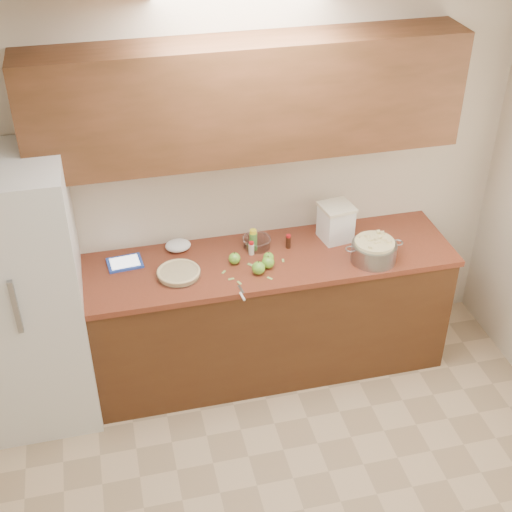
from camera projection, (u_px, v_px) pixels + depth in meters
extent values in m
plane|color=white|center=(351.00, 95.00, 2.48)|extent=(3.60, 3.60, 0.00)
plane|color=beige|center=(242.00, 184.00, 4.65)|extent=(3.60, 0.00, 3.60)
cube|color=#472814|center=(254.00, 317.00, 4.88)|extent=(2.60, 0.65, 0.88)
cube|color=brown|center=(254.00, 262.00, 4.62)|extent=(2.64, 0.68, 0.04)
cube|color=brown|center=(247.00, 99.00, 4.15)|extent=(2.60, 0.34, 0.70)
cube|color=silver|center=(24.00, 297.00, 4.31)|extent=(0.70, 0.70, 1.80)
cylinder|color=silver|center=(179.00, 274.00, 4.44)|extent=(0.28, 0.28, 0.04)
cylinder|color=beige|center=(179.00, 273.00, 4.44)|extent=(0.25, 0.25, 0.03)
torus|color=beige|center=(179.00, 272.00, 4.44)|extent=(0.27, 0.27, 0.02)
cylinder|color=gray|center=(374.00, 252.00, 4.57)|extent=(0.29, 0.29, 0.12)
torus|color=gray|center=(351.00, 249.00, 4.51)|extent=(0.07, 0.07, 0.01)
torus|color=gray|center=(398.00, 243.00, 4.57)|extent=(0.07, 0.07, 0.01)
cylinder|color=beige|center=(374.00, 250.00, 4.56)|extent=(0.25, 0.25, 0.13)
cube|color=white|center=(336.00, 223.00, 4.75)|extent=(0.22, 0.22, 0.23)
cube|color=beige|center=(337.00, 207.00, 4.68)|extent=(0.24, 0.24, 0.02)
cube|color=#2341A8|center=(125.00, 263.00, 4.56)|extent=(0.23, 0.19, 0.01)
cube|color=white|center=(125.00, 262.00, 4.56)|extent=(0.19, 0.15, 0.00)
cube|color=gray|center=(241.00, 289.00, 4.34)|extent=(0.03, 0.09, 0.00)
cylinder|color=white|center=(242.00, 296.00, 4.27)|extent=(0.02, 0.08, 0.02)
cylinder|color=#4C8C38|center=(253.00, 241.00, 4.68)|extent=(0.05, 0.05, 0.12)
cylinder|color=yellow|center=(253.00, 232.00, 4.64)|extent=(0.05, 0.05, 0.03)
cylinder|color=beige|center=(251.00, 249.00, 4.64)|extent=(0.04, 0.04, 0.08)
cylinder|color=red|center=(251.00, 243.00, 4.61)|extent=(0.03, 0.03, 0.02)
cylinder|color=black|center=(288.00, 242.00, 4.70)|extent=(0.03, 0.03, 0.08)
cylinder|color=red|center=(288.00, 236.00, 4.67)|extent=(0.03, 0.03, 0.02)
cylinder|color=silver|center=(257.00, 243.00, 4.71)|extent=(0.18, 0.18, 0.07)
torus|color=silver|center=(257.00, 239.00, 4.69)|extent=(0.19, 0.19, 0.01)
ellipsoid|color=white|center=(178.00, 245.00, 4.68)|extent=(0.20, 0.19, 0.07)
sphere|color=#68AD2F|center=(235.00, 258.00, 4.55)|extent=(0.08, 0.08, 0.08)
cylinder|color=#3F2D19|center=(234.00, 253.00, 4.52)|extent=(0.01, 0.01, 0.01)
sphere|color=#68AD2F|center=(268.00, 257.00, 4.56)|extent=(0.07, 0.07, 0.07)
cylinder|color=#3F2D19|center=(269.00, 252.00, 4.54)|extent=(0.01, 0.01, 0.01)
sphere|color=#68AD2F|center=(259.00, 268.00, 4.45)|extent=(0.08, 0.08, 0.08)
cylinder|color=#3F2D19|center=(259.00, 262.00, 4.43)|extent=(0.01, 0.01, 0.01)
sphere|color=#68AD2F|center=(268.00, 262.00, 4.51)|extent=(0.08, 0.08, 0.08)
cylinder|color=#3F2D19|center=(268.00, 256.00, 4.48)|extent=(0.01, 0.01, 0.01)
cube|color=#8CB156|center=(251.00, 265.00, 4.55)|extent=(0.05, 0.05, 0.00)
cube|color=#8CB156|center=(283.00, 261.00, 4.59)|extent=(0.02, 0.04, 0.00)
cube|color=#8CB156|center=(239.00, 283.00, 4.39)|extent=(0.03, 0.04, 0.00)
cube|color=#8CB156|center=(231.00, 279.00, 4.43)|extent=(0.04, 0.02, 0.00)
cube|color=#8CB156|center=(270.00, 278.00, 4.43)|extent=(0.03, 0.04, 0.00)
cube|color=#8CB156|center=(224.00, 272.00, 4.49)|extent=(0.03, 0.04, 0.00)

